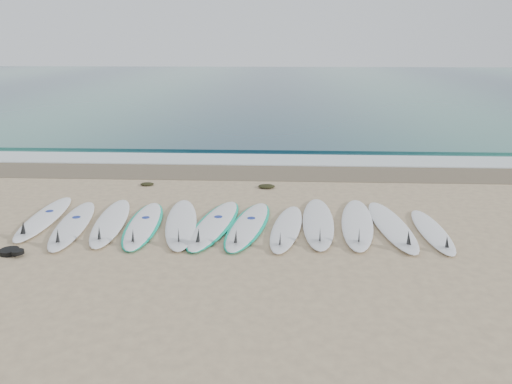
{
  "coord_description": "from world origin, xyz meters",
  "views": [
    {
      "loc": [
        0.9,
        -9.0,
        3.44
      ],
      "look_at": [
        0.42,
        0.95,
        0.4
      ],
      "focal_mm": 35.0,
      "sensor_mm": 36.0,
      "label": 1
    }
  ],
  "objects_px": {
    "surfboard_6": "(248,225)",
    "leash_coil": "(11,252)",
    "surfboard_11": "(433,231)",
    "surfboard_0": "(43,218)"
  },
  "relations": [
    {
      "from": "surfboard_6",
      "to": "leash_coil",
      "type": "xyz_separation_m",
      "value": [
        -3.88,
        -1.42,
        -0.0
      ]
    },
    {
      "from": "surfboard_6",
      "to": "leash_coil",
      "type": "distance_m",
      "value": 4.13
    },
    {
      "from": "surfboard_6",
      "to": "surfboard_11",
      "type": "bearing_deg",
      "value": 6.43
    },
    {
      "from": "surfboard_0",
      "to": "leash_coil",
      "type": "bearing_deg",
      "value": -86.89
    },
    {
      "from": "surfboard_0",
      "to": "surfboard_11",
      "type": "bearing_deg",
      "value": -6.6
    },
    {
      "from": "surfboard_0",
      "to": "leash_coil",
      "type": "relative_size",
      "value": 5.88
    },
    {
      "from": "surfboard_6",
      "to": "leash_coil",
      "type": "bearing_deg",
      "value": -150.98
    },
    {
      "from": "surfboard_0",
      "to": "surfboard_6",
      "type": "bearing_deg",
      "value": -6.66
    },
    {
      "from": "surfboard_6",
      "to": "surfboard_11",
      "type": "height_order",
      "value": "surfboard_6"
    },
    {
      "from": "surfboard_6",
      "to": "surfboard_11",
      "type": "relative_size",
      "value": 1.2
    }
  ]
}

